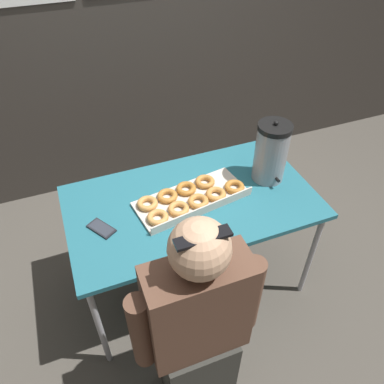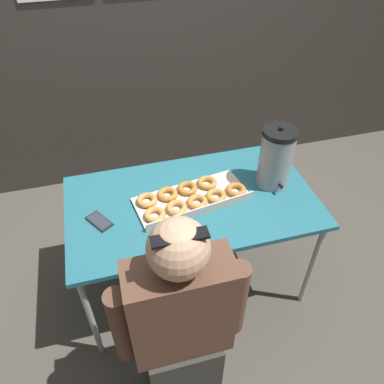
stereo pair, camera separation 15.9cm
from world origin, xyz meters
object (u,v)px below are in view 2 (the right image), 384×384
Objects in this scene: cell_phone at (99,221)px; person_seated at (181,327)px; coffee_urn at (276,157)px; donut_box at (190,198)px.

person_seated reaches higher than cell_phone.
coffee_urn reaches higher than cell_phone.
coffee_urn is at bearing -28.79° from cell_phone.
person_seated is at bearing -117.27° from donut_box.
person_seated is at bearing -97.49° from cell_phone.
person_seated is (-0.21, -0.64, -0.15)m from donut_box.
person_seated reaches higher than donut_box.
donut_box is 0.69m from person_seated.
coffee_urn is (0.49, 0.03, 0.16)m from donut_box.
person_seated is (0.28, -0.61, -0.13)m from cell_phone.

